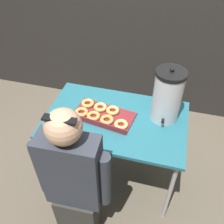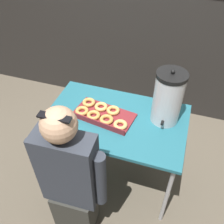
{
  "view_description": "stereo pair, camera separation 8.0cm",
  "coord_description": "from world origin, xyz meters",
  "views": [
    {
      "loc": [
        0.34,
        -1.37,
        2.14
      ],
      "look_at": [
        -0.03,
        0.0,
        0.84
      ],
      "focal_mm": 40.0,
      "sensor_mm": 36.0,
      "label": 1
    },
    {
      "loc": [
        0.41,
        -1.35,
        2.14
      ],
      "look_at": [
        -0.03,
        0.0,
        0.84
      ],
      "focal_mm": 40.0,
      "sensor_mm": 36.0,
      "label": 2
    }
  ],
  "objects": [
    {
      "name": "donut_box",
      "position": [
        -0.11,
        -0.01,
        0.8
      ],
      "size": [
        0.51,
        0.32,
        0.05
      ],
      "rotation": [
        0.0,
        0.0,
        -0.15
      ],
      "color": "maroon",
      "rests_on": "folding_table"
    },
    {
      "name": "person_seated",
      "position": [
        -0.16,
        -0.53,
        0.62
      ],
      "size": [
        0.53,
        0.23,
        1.28
      ],
      "rotation": [
        0.0,
        0.0,
        3.18
      ],
      "color": "#33332D",
      "rests_on": "ground"
    },
    {
      "name": "folding_table",
      "position": [
        0.0,
        0.0,
        0.71
      ],
      "size": [
        1.11,
        0.69,
        0.78
      ],
      "color": "#236675",
      "rests_on": "ground"
    },
    {
      "name": "ground_plane",
      "position": [
        0.0,
        0.0,
        0.0
      ],
      "size": [
        12.0,
        12.0,
        0.0
      ],
      "primitive_type": "plane",
      "color": "brown"
    },
    {
      "name": "coffee_urn",
      "position": [
        0.36,
        0.11,
        0.99
      ],
      "size": [
        0.22,
        0.25,
        0.45
      ],
      "color": "silver",
      "rests_on": "folding_table"
    },
    {
      "name": "cell_phone",
      "position": [
        -0.43,
        -0.24,
        0.78
      ],
      "size": [
        0.13,
        0.16,
        0.01
      ],
      "rotation": [
        0.0,
        0.0,
        0.52
      ],
      "color": "#2D334C",
      "rests_on": "folding_table"
    }
  ]
}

